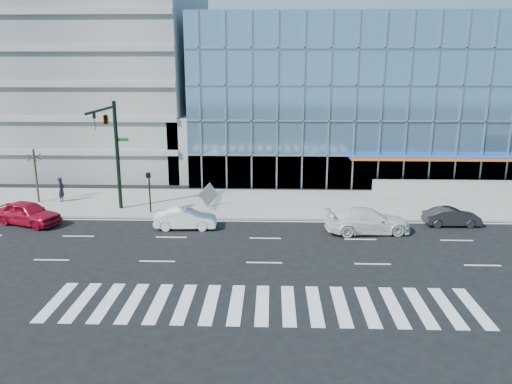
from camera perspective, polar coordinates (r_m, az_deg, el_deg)
ground at (r=31.72m, az=1.06°, el=-5.31°), size 160.00×160.00×0.00m
sidewalk at (r=39.32m, az=1.24°, el=-1.27°), size 120.00×8.00×0.15m
theatre_building at (r=57.57m, az=15.83°, el=10.70°), size 42.00×26.00×15.00m
parking_garage at (r=59.47m, az=-18.67°, el=13.01°), size 24.00×24.00×20.00m
ramp_block at (r=48.89m, az=-5.68°, el=5.28°), size 6.00×8.00×6.00m
traffic_signal at (r=36.54m, az=-16.42°, el=6.70°), size 1.14×5.74×8.00m
ped_signal_post at (r=36.92m, az=-12.11°, el=0.68°), size 0.30×0.33×3.00m
street_tree_near at (r=42.21m, az=-24.04°, el=3.72°), size 1.10×1.10×4.23m
white_suv at (r=33.36m, az=12.64°, el=-3.22°), size 5.71×2.80×1.60m
white_sedan at (r=33.70m, az=-8.06°, el=-3.04°), size 4.17×1.62×1.36m
dark_sedan at (r=36.49m, az=21.46°, el=-2.66°), size 3.81×1.45×1.24m
red_sedan at (r=37.57m, az=-24.63°, el=-2.20°), size 5.12×3.44×1.62m
pedestrian at (r=42.13m, az=-21.35°, el=0.27°), size 0.48×0.72×1.95m
tilted_panel at (r=38.12m, az=-5.45°, el=-0.31°), size 1.40×1.25×1.82m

